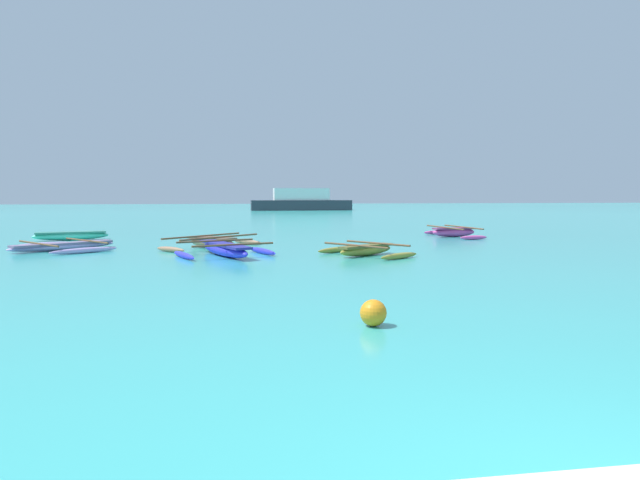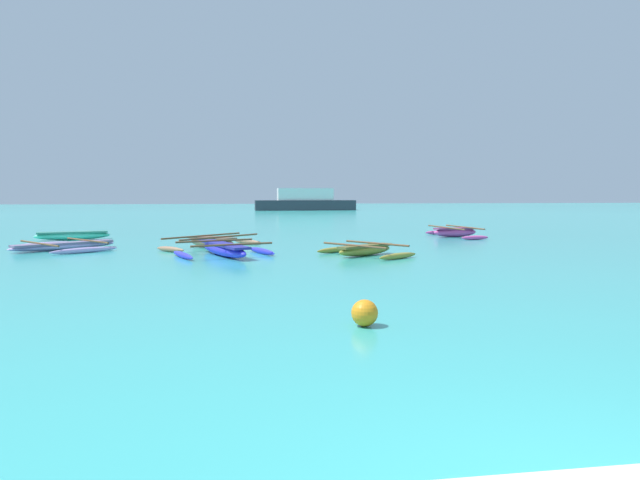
% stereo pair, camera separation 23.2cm
% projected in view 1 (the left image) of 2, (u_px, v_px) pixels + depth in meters
% --- Properties ---
extents(moored_boat_0, '(3.32, 1.48, 0.39)m').
position_uv_depth(moored_boat_0, '(71.00, 235.00, 26.34)').
color(moored_boat_0, '#55E1BA').
rests_on(moored_boat_0, ground_plane).
extents(moored_boat_1, '(2.36, 4.05, 0.51)m').
position_uv_depth(moored_boat_1, '(454.00, 232.00, 28.40)').
color(moored_boat_1, '#D34698').
rests_on(moored_boat_1, ground_plane).
extents(moored_boat_2, '(4.26, 4.45, 0.34)m').
position_uv_depth(moored_boat_2, '(63.00, 246.00, 21.73)').
color(moored_boat_2, '#BA9CDB').
rests_on(moored_boat_2, ground_plane).
extents(moored_boat_3, '(3.63, 3.94, 0.49)m').
position_uv_depth(moored_boat_3, '(224.00, 249.00, 19.66)').
color(moored_boat_3, '#3332E9').
rests_on(moored_boat_3, ground_plane).
extents(moored_boat_4, '(4.12, 4.06, 0.49)m').
position_uv_depth(moored_boat_4, '(212.00, 242.00, 22.57)').
color(moored_boat_4, '#A17454').
rests_on(moored_boat_4, ground_plane).
extents(moored_boat_5, '(3.30, 3.60, 0.43)m').
position_uv_depth(moored_boat_5, '(366.00, 250.00, 19.78)').
color(moored_boat_5, olive).
rests_on(moored_boat_5, ground_plane).
extents(mooring_buoy_0, '(0.44, 0.44, 0.44)m').
position_uv_depth(mooring_buoy_0, '(373.00, 313.00, 9.23)').
color(mooring_buoy_0, orange).
rests_on(mooring_buoy_0, ground_plane).
extents(distant_ferry, '(12.97, 2.85, 2.85)m').
position_uv_depth(distant_ferry, '(301.00, 201.00, 74.02)').
color(distant_ferry, '#2D333D').
rests_on(distant_ferry, ground_plane).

